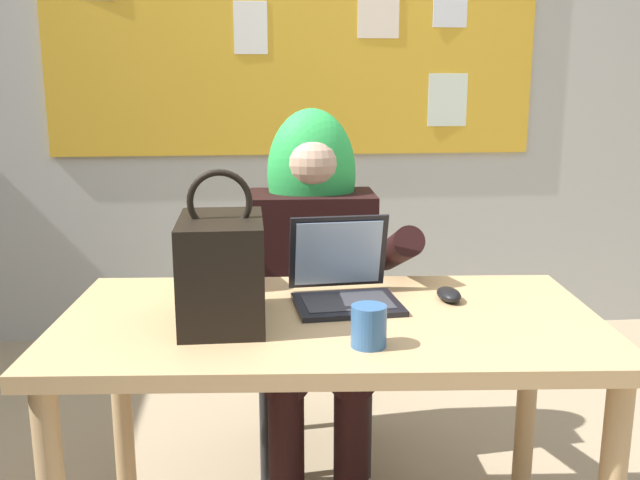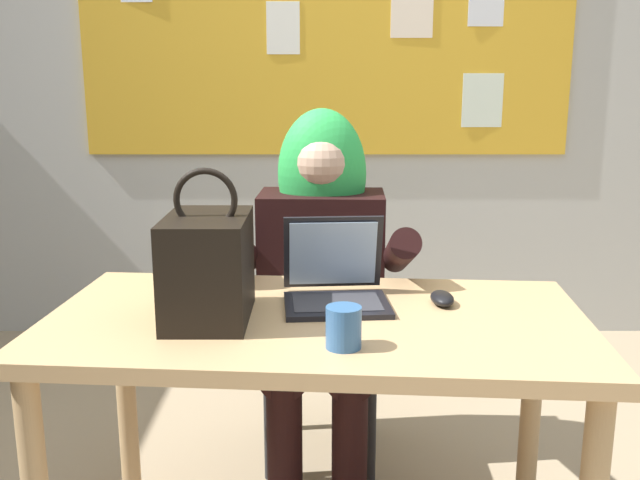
{
  "view_description": "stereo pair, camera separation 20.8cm",
  "coord_description": "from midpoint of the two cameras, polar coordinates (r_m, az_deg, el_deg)",
  "views": [
    {
      "loc": [
        -0.24,
        -1.75,
        1.34
      ],
      "look_at": [
        -0.04,
        0.27,
        0.87
      ],
      "focal_mm": 40.08,
      "sensor_mm": 36.0,
      "label": 1
    },
    {
      "loc": [
        -0.04,
        -1.76,
        1.34
      ],
      "look_at": [
        -0.04,
        0.27,
        0.87
      ],
      "focal_mm": 40.08,
      "sensor_mm": 36.0,
      "label": 2
    }
  ],
  "objects": [
    {
      "name": "person_costumed",
      "position": [
        2.38,
        2.64,
        -2.0
      ],
      "size": [
        0.61,
        0.62,
        1.23
      ],
      "rotation": [
        0.0,
        0.0,
        -1.61
      ],
      "color": "black",
      "rests_on": "ground"
    },
    {
      "name": "coffee_mug",
      "position": [
        1.6,
        5.73,
        -7.02
      ],
      "size": [
        0.08,
        0.08,
        0.09
      ],
      "primitive_type": "cylinder",
      "color": "#336099",
      "rests_on": "desk_main"
    },
    {
      "name": "computer_mouse",
      "position": [
        1.94,
        12.86,
        -4.61
      ],
      "size": [
        0.06,
        0.11,
        0.03
      ],
      "primitive_type": "ellipsoid",
      "rotation": [
        0.0,
        0.0,
        0.04
      ],
      "color": "black",
      "rests_on": "desk_main"
    },
    {
      "name": "laptop",
      "position": [
        1.91,
        4.41,
        -3.56
      ],
      "size": [
        0.29,
        0.29,
        0.22
      ],
      "rotation": [
        0.0,
        0.0,
        0.07
      ],
      "color": "black",
      "rests_on": "desk_main"
    },
    {
      "name": "wall_back_bulletin",
      "position": [
        3.65,
        2.34,
        13.67
      ],
      "size": [
        6.17,
        2.13,
        2.74
      ],
      "color": "#B2B2AD",
      "rests_on": "ground"
    },
    {
      "name": "chair_at_desk",
      "position": [
        2.58,
        2.58,
        -6.23
      ],
      "size": [
        0.43,
        0.43,
        0.88
      ],
      "rotation": [
        0.0,
        0.0,
        -1.61
      ],
      "color": "black",
      "rests_on": "ground"
    },
    {
      "name": "desk_main",
      "position": [
        1.84,
        3.02,
        -8.95
      ],
      "size": [
        1.41,
        0.82,
        0.74
      ],
      "rotation": [
        0.0,
        0.0,
        -0.08
      ],
      "color": "tan",
      "rests_on": "ground"
    },
    {
      "name": "handbag",
      "position": [
        1.76,
        -5.55,
        -2.15
      ],
      "size": [
        0.2,
        0.3,
        0.38
      ],
      "rotation": [
        0.0,
        0.0,
        0.04
      ],
      "color": "black",
      "rests_on": "desk_main"
    }
  ]
}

